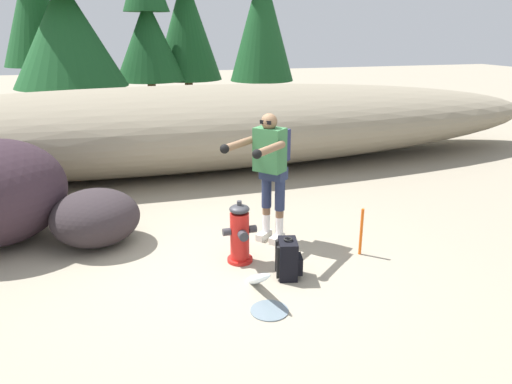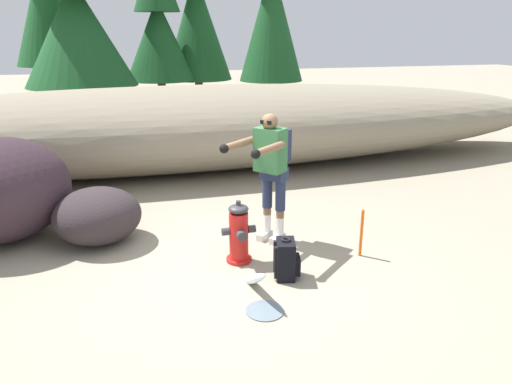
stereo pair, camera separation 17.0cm
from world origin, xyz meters
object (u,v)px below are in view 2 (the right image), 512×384
Objects in this scene: survey_stake at (361,233)px; boulder_mid at (97,216)px; utility_worker at (271,162)px; spare_backpack at (286,260)px; fire_hydrant at (239,234)px; boulder_large at (0,190)px.

boulder_mid is at bearing 157.80° from survey_stake.
utility_worker is 1.30m from spare_backpack.
fire_hydrant is 0.68m from spare_backpack.
survey_stake is at bearing -9.49° from fire_hydrant.
boulder_mid is at bearing -20.90° from boulder_large.
boulder_large reaches higher than survey_stake.
survey_stake is (0.95, -0.70, -0.77)m from utility_worker.
utility_worker is 1.51× the size of boulder_mid.
boulder_large is 1.64× the size of boulder_mid.
boulder_mid is 3.36m from survey_stake.
utility_worker is 0.92× the size of boulder_large.
utility_worker is 2.35m from boulder_mid.
spare_backpack is 0.26× the size of boulder_large.
survey_stake is (1.47, -0.25, -0.05)m from fire_hydrant.
boulder_large is (-3.25, 2.00, 0.46)m from spare_backpack.
spare_backpack is 0.78× the size of survey_stake.
spare_backpack is 2.58m from boulder_mid.
boulder_large is at bearing 162.17° from spare_backpack.
fire_hydrant reaches higher than boulder_mid.
fire_hydrant reaches higher than survey_stake.
boulder_large reaches higher than boulder_mid.
survey_stake is at bearing 103.10° from utility_worker.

